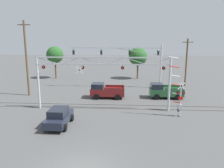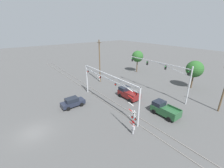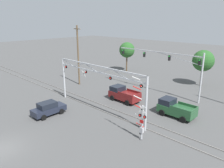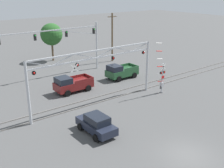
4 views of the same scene
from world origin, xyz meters
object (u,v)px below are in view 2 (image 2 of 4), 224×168
object	(u,v)px
pickup_truck_lead	(128,93)
sedan_waiting	(73,102)
background_tree_beyond_span	(195,69)
traffic_signal_span	(169,72)
background_tree_far_left_verge	(138,56)
crossing_gantry	(107,84)
utility_pole_left	(100,61)
crossing_signal_mast	(133,121)
pickup_truck_following	(164,109)

from	to	relation	value
pickup_truck_lead	sedan_waiting	bearing A→B (deg)	-108.57
pickup_truck_lead	background_tree_beyond_span	distance (m)	16.57
traffic_signal_span	background_tree_far_left_verge	xyz separation A→B (m)	(-15.98, 8.01, -0.34)
crossing_gantry	utility_pole_left	world-z (taller)	utility_pole_left
sedan_waiting	crossing_gantry	bearing A→B (deg)	55.39
sedan_waiting	background_tree_far_left_verge	xyz separation A→B (m)	(-8.44, 25.03, 3.98)
crossing_signal_mast	traffic_signal_span	xyz separation A→B (m)	(-4.22, 13.66, 3.16)
crossing_gantry	background_tree_far_left_verge	distance (m)	23.23
sedan_waiting	utility_pole_left	world-z (taller)	utility_pole_left
background_tree_beyond_span	pickup_truck_following	bearing A→B (deg)	-78.63
crossing_gantry	pickup_truck_lead	size ratio (longest dim) A/B	3.28
crossing_gantry	sedan_waiting	bearing A→B (deg)	-124.61
crossing_gantry	traffic_signal_span	size ratio (longest dim) A/B	1.01
utility_pole_left	background_tree_far_left_verge	distance (m)	14.13
crossing_signal_mast	pickup_truck_following	distance (m)	7.44
sedan_waiting	utility_pole_left	xyz separation A→B (m)	(-7.83, 10.92, 4.55)
background_tree_far_left_verge	crossing_signal_mast	bearing A→B (deg)	-47.02
crossing_gantry	pickup_truck_following	distance (m)	10.28
pickup_truck_lead	background_tree_far_left_verge	xyz separation A→B (m)	(-11.88, 14.78, 3.84)
traffic_signal_span	pickup_truck_following	world-z (taller)	traffic_signal_span
crossing_signal_mast	pickup_truck_following	world-z (taller)	crossing_signal_mast
crossing_gantry	traffic_signal_span	distance (m)	12.57
crossing_gantry	pickup_truck_following	bearing A→B (deg)	35.06
pickup_truck_following	crossing_gantry	bearing A→B (deg)	-144.94
utility_pole_left	traffic_signal_span	bearing A→B (deg)	21.62
traffic_signal_span	background_tree_far_left_verge	distance (m)	17.88
background_tree_beyond_span	background_tree_far_left_verge	distance (m)	16.95
background_tree_beyond_span	background_tree_far_left_verge	bearing A→B (deg)	-177.97
pickup_truck_lead	pickup_truck_following	bearing A→B (deg)	3.36
utility_pole_left	background_tree_far_left_verge	world-z (taller)	utility_pole_left
crossing_signal_mast	pickup_truck_lead	distance (m)	10.85
traffic_signal_span	pickup_truck_lead	bearing A→B (deg)	-121.22
pickup_truck_lead	utility_pole_left	bearing A→B (deg)	176.56
traffic_signal_span	utility_pole_left	world-z (taller)	utility_pole_left
pickup_truck_following	pickup_truck_lead	bearing A→B (deg)	-176.64
traffic_signal_span	background_tree_beyond_span	world-z (taller)	traffic_signal_span
utility_pole_left	pickup_truck_following	bearing A→B (deg)	-0.61
pickup_truck_following	sedan_waiting	xyz separation A→B (m)	(-11.50, -10.72, -0.13)
pickup_truck_following	background_tree_beyond_span	distance (m)	15.61
pickup_truck_following	background_tree_far_left_verge	world-z (taller)	background_tree_far_left_verge
crossing_gantry	utility_pole_left	distance (m)	12.81
crossing_gantry	sedan_waiting	xyz separation A→B (m)	(-3.54, -5.13, -3.47)
sedan_waiting	background_tree_far_left_verge	size ratio (longest dim) A/B	0.63
pickup_truck_following	background_tree_far_left_verge	bearing A→B (deg)	144.33
crossing_gantry	background_tree_far_left_verge	size ratio (longest dim) A/B	2.31
pickup_truck_lead	background_tree_beyond_span	world-z (taller)	background_tree_beyond_span
pickup_truck_following	crossing_signal_mast	bearing A→B (deg)	-87.95
crossing_gantry	background_tree_beyond_span	size ratio (longest dim) A/B	2.37
background_tree_beyond_span	utility_pole_left	bearing A→B (deg)	-138.01
pickup_truck_lead	utility_pole_left	xyz separation A→B (m)	(-11.28, 0.68, 4.42)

